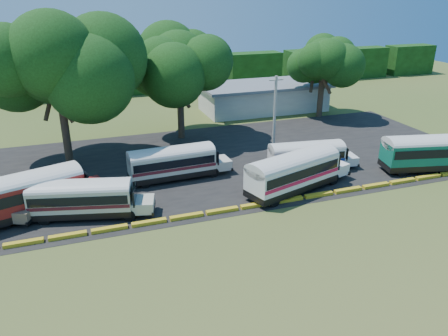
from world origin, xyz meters
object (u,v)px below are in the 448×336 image
object	(u,v)px
bus_cream_west	(84,197)
bus_teal	(432,151)
bus_red	(25,193)
bus_white_red	(295,170)
tree_west	(55,61)

from	to	relation	value
bus_cream_west	bus_teal	bearing A→B (deg)	11.89
bus_red	bus_teal	xyz separation A→B (m)	(37.46, -2.75, -0.03)
bus_white_red	bus_teal	bearing A→B (deg)	-17.65
bus_cream_west	bus_white_red	size ratio (longest dim) A/B	0.87
bus_cream_west	bus_teal	distance (m)	33.16
bus_red	bus_white_red	size ratio (longest dim) A/B	1.02
bus_red	bus_cream_west	bearing A→B (deg)	-37.68
bus_red	bus_white_red	distance (m)	22.43
bus_white_red	bus_teal	xyz separation A→B (m)	(15.20, -0.04, 0.04)
bus_white_red	tree_west	world-z (taller)	tree_west
bus_cream_west	tree_west	distance (m)	15.57
bus_white_red	tree_west	distance (m)	25.06
bus_red	tree_west	world-z (taller)	tree_west
bus_teal	bus_white_red	bearing A→B (deg)	-167.76
bus_cream_west	bus_white_red	xyz separation A→B (m)	(17.94, -1.18, 0.27)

